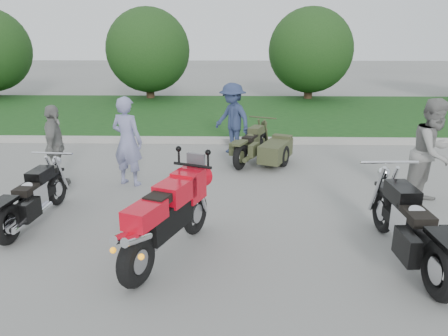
{
  "coord_description": "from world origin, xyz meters",
  "views": [
    {
      "loc": [
        0.75,
        -5.93,
        3.06
      ],
      "look_at": [
        0.58,
        1.16,
        0.8
      ],
      "focal_mm": 35.0,
      "sensor_mm": 36.0,
      "label": 1
    }
  ],
  "objects_px": {
    "cruiser_right": "(413,231)",
    "person_stripe": "(127,141)",
    "person_denim": "(233,119)",
    "person_grey": "(432,152)",
    "person_back": "(55,147)",
    "cruiser_sidecar": "(265,149)",
    "sportbike_red": "(167,216)",
    "cruiser_left": "(31,200)"
  },
  "relations": [
    {
      "from": "cruiser_right",
      "to": "person_stripe",
      "type": "relative_size",
      "value": 1.4
    },
    {
      "from": "person_stripe",
      "to": "person_denim",
      "type": "xyz_separation_m",
      "value": [
        2.1,
        2.45,
        -0.01
      ]
    },
    {
      "from": "person_grey",
      "to": "person_back",
      "type": "relative_size",
      "value": 1.16
    },
    {
      "from": "cruiser_sidecar",
      "to": "person_denim",
      "type": "height_order",
      "value": "person_denim"
    },
    {
      "from": "person_stripe",
      "to": "sportbike_red",
      "type": "bearing_deg",
      "value": 133.35
    },
    {
      "from": "person_stripe",
      "to": "person_denim",
      "type": "relative_size",
      "value": 1.01
    },
    {
      "from": "cruiser_sidecar",
      "to": "person_back",
      "type": "height_order",
      "value": "person_back"
    },
    {
      "from": "cruiser_sidecar",
      "to": "cruiser_right",
      "type": "bearing_deg",
      "value": -46.93
    },
    {
      "from": "sportbike_red",
      "to": "cruiser_right",
      "type": "xyz_separation_m",
      "value": [
        3.3,
        -0.09,
        -0.14
      ]
    },
    {
      "from": "cruiser_sidecar",
      "to": "person_stripe",
      "type": "distance_m",
      "value": 3.28
    },
    {
      "from": "person_grey",
      "to": "sportbike_red",
      "type": "bearing_deg",
      "value": 165.76
    },
    {
      "from": "cruiser_sidecar",
      "to": "person_denim",
      "type": "relative_size",
      "value": 1.09
    },
    {
      "from": "sportbike_red",
      "to": "person_denim",
      "type": "xyz_separation_m",
      "value": [
        0.87,
        5.48,
        0.26
      ]
    },
    {
      "from": "sportbike_red",
      "to": "person_grey",
      "type": "height_order",
      "value": "person_grey"
    },
    {
      "from": "cruiser_left",
      "to": "cruiser_right",
      "type": "xyz_separation_m",
      "value": [
        5.67,
        -1.13,
        0.07
      ]
    },
    {
      "from": "cruiser_sidecar",
      "to": "person_stripe",
      "type": "relative_size",
      "value": 1.08
    },
    {
      "from": "cruiser_sidecar",
      "to": "person_denim",
      "type": "bearing_deg",
      "value": 151.8
    },
    {
      "from": "person_stripe",
      "to": "person_grey",
      "type": "distance_m",
      "value": 5.76
    },
    {
      "from": "sportbike_red",
      "to": "cruiser_right",
      "type": "bearing_deg",
      "value": 20.4
    },
    {
      "from": "sportbike_red",
      "to": "cruiser_left",
      "type": "xyz_separation_m",
      "value": [
        -2.36,
        1.04,
        -0.21
      ]
    },
    {
      "from": "cruiser_sidecar",
      "to": "cruiser_left",
      "type": "bearing_deg",
      "value": -115.95
    },
    {
      "from": "cruiser_right",
      "to": "person_denim",
      "type": "relative_size",
      "value": 1.42
    },
    {
      "from": "cruiser_right",
      "to": "person_grey",
      "type": "xyz_separation_m",
      "value": [
        1.15,
        2.24,
        0.47
      ]
    },
    {
      "from": "person_back",
      "to": "person_grey",
      "type": "bearing_deg",
      "value": -107.27
    },
    {
      "from": "person_stripe",
      "to": "person_back",
      "type": "bearing_deg",
      "value": 27.16
    },
    {
      "from": "cruiser_left",
      "to": "person_denim",
      "type": "xyz_separation_m",
      "value": [
        3.23,
        4.44,
        0.47
      ]
    },
    {
      "from": "cruiser_left",
      "to": "person_stripe",
      "type": "xyz_separation_m",
      "value": [
        1.13,
        1.99,
        0.49
      ]
    },
    {
      "from": "cruiser_sidecar",
      "to": "person_back",
      "type": "relative_size",
      "value": 1.18
    },
    {
      "from": "cruiser_left",
      "to": "person_stripe",
      "type": "relative_size",
      "value": 1.19
    },
    {
      "from": "cruiser_sidecar",
      "to": "person_denim",
      "type": "distance_m",
      "value": 1.35
    },
    {
      "from": "person_grey",
      "to": "person_back",
      "type": "distance_m",
      "value": 7.14
    },
    {
      "from": "person_stripe",
      "to": "cruiser_sidecar",
      "type": "bearing_deg",
      "value": -131.66
    },
    {
      "from": "cruiser_sidecar",
      "to": "person_back",
      "type": "bearing_deg",
      "value": -136.05
    },
    {
      "from": "cruiser_left",
      "to": "cruiser_sidecar",
      "type": "height_order",
      "value": "cruiser_left"
    },
    {
      "from": "person_stripe",
      "to": "person_back",
      "type": "relative_size",
      "value": 1.09
    },
    {
      "from": "sportbike_red",
      "to": "person_back",
      "type": "distance_m",
      "value": 3.92
    },
    {
      "from": "sportbike_red",
      "to": "cruiser_right",
      "type": "relative_size",
      "value": 0.86
    },
    {
      "from": "cruiser_right",
      "to": "cruiser_sidecar",
      "type": "relative_size",
      "value": 1.29
    },
    {
      "from": "cruiser_right",
      "to": "person_back",
      "type": "height_order",
      "value": "person_back"
    },
    {
      "from": "cruiser_left",
      "to": "person_stripe",
      "type": "height_order",
      "value": "person_stripe"
    },
    {
      "from": "cruiser_right",
      "to": "person_denim",
      "type": "bearing_deg",
      "value": 111.16
    },
    {
      "from": "cruiser_right",
      "to": "person_grey",
      "type": "relative_size",
      "value": 1.32
    }
  ]
}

